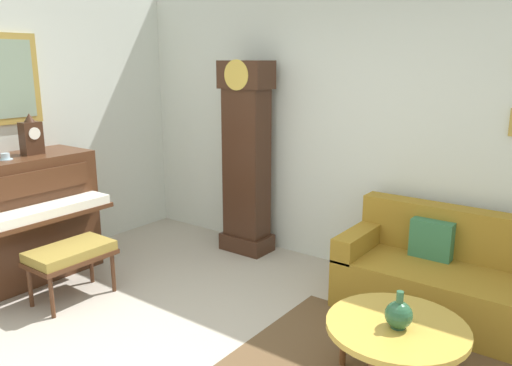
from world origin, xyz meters
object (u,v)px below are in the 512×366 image
Objects in this scene: couch at (463,282)px; coffee_table at (397,329)px; piano_bench at (71,255)px; piano at (15,220)px; green_jug at (399,315)px; mantel_clock at (31,136)px; teacup at (5,157)px; grandfather_clock at (246,163)px.

couch is 1.15m from coffee_table.
piano is at bearing -174.14° from piano_bench.
green_jug is (-0.08, -1.18, 0.20)m from couch.
piano_bench is 1.84× the size of mantel_clock.
teacup is at bearing -170.01° from green_jug.
piano is 2.29m from grandfather_clock.
coffee_table is at bearing 9.67° from piano.
teacup reaches higher than coffee_table.
green_jug is at bearing -94.09° from couch.
piano_bench is at bearing -13.07° from mantel_clock.
mantel_clock is 1.58× the size of green_jug.
teacup is (-3.46, -1.77, 0.88)m from couch.
grandfather_clock is at bearing 57.09° from piano.
teacup is at bearing -152.91° from couch.
mantel_clock is (-3.42, -0.34, 0.95)m from coffee_table.
teacup is (-0.67, -0.12, 0.79)m from piano_bench.
piano is 0.76m from piano_bench.
grandfather_clock is 17.50× the size of teacup.
piano_bench is 1.97m from grandfather_clock.
couch reaches higher than green_jug.
piano_bench is 2.92× the size of green_jug.
coffee_table is at bearing 10.70° from piano_bench.
piano is 1.64× the size of coffee_table.
grandfather_clock reaches higher than teacup.
piano is 3.93m from couch.
coffee_table is 3.57m from mantel_clock.
mantel_clock is at bearing -157.21° from couch.
coffee_table is at bearing -30.92° from grandfather_clock.
grandfather_clock is at bearing 53.41° from mantel_clock.
piano_bench is 2.74m from coffee_table.
coffee_table is at bearing 10.60° from teacup.
grandfather_clock is at bearing 175.71° from couch.
green_jug is (3.38, 0.60, -0.68)m from teacup.
piano reaches higher than coffee_table.
mantel_clock reaches higher than green_jug.
mantel_clock is at bearing -174.95° from green_jug.
mantel_clock is 0.33m from teacup.
mantel_clock reaches higher than coffee_table.
couch is at bearing 26.09° from piano.
grandfather_clock reaches higher than couch.
piano reaches higher than couch.
couch reaches higher than coffee_table.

